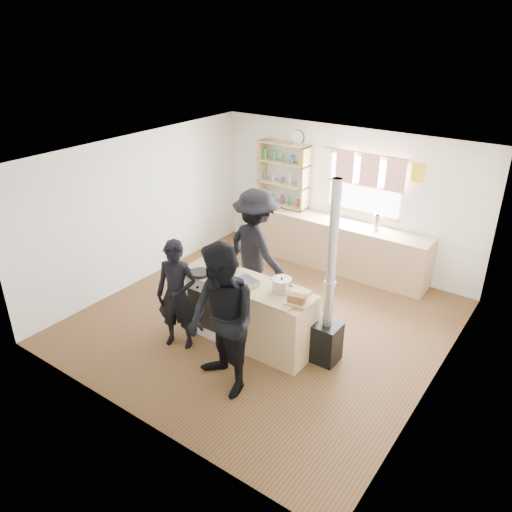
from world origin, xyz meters
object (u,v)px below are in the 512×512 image
object	(u,v)px
stockpot_counter	(282,285)
person_far	(256,249)
thermos	(377,223)
cooking_island	(250,313)
bread_board	(297,300)
flue_heater	(327,319)
skillet_greens	(200,273)
person_near_right	(222,322)
roast_tray	(246,282)
stockpot_stove	(230,266)
person_near_left	(177,295)

from	to	relation	value
stockpot_counter	person_far	size ratio (longest dim) A/B	0.14
thermos	cooking_island	xyz separation A→B (m)	(-0.60, -2.77, -0.58)
bread_board	flue_heater	xyz separation A→B (m)	(0.28, 0.33, -0.34)
cooking_island	flue_heater	distance (m)	1.09
skillet_greens	stockpot_counter	world-z (taller)	stockpot_counter
bread_board	person_near_right	world-z (taller)	person_near_right
roast_tray	thermos	bearing A→B (deg)	77.51
cooking_island	skillet_greens	bearing A→B (deg)	-164.54
roast_tray	flue_heater	world-z (taller)	flue_heater
thermos	bread_board	size ratio (longest dim) A/B	0.91
skillet_greens	bread_board	distance (m)	1.49
stockpot_stove	flue_heater	xyz separation A→B (m)	(1.47, 0.13, -0.37)
stockpot_counter	person_near_right	xyz separation A→B (m)	(-0.14, -1.05, -0.06)
thermos	person_near_right	size ratio (longest dim) A/B	0.15
skillet_greens	flue_heater	distance (m)	1.84
stockpot_counter	bread_board	bearing A→B (deg)	-26.42
bread_board	flue_heater	bearing A→B (deg)	49.75
cooking_island	flue_heater	bearing A→B (deg)	13.23
roast_tray	person_near_left	distance (m)	0.95
flue_heater	skillet_greens	bearing A→B (deg)	-165.87
thermos	flue_heater	distance (m)	2.59
thermos	cooking_island	distance (m)	2.89
skillet_greens	person_far	xyz separation A→B (m)	(0.14, 1.12, -0.02)
thermos	roast_tray	distance (m)	2.89
person_near_left	flue_heater	bearing A→B (deg)	3.20
flue_heater	person_near_left	world-z (taller)	flue_heater
stockpot_counter	person_far	xyz separation A→B (m)	(-1.01, 0.84, -0.08)
bread_board	person_far	bearing A→B (deg)	142.97
cooking_island	skillet_greens	world-z (taller)	skillet_greens
stockpot_stove	stockpot_counter	world-z (taller)	stockpot_counter
skillet_greens	stockpot_stove	world-z (taller)	stockpot_stove
roast_tray	person_near_left	size ratio (longest dim) A/B	0.23
cooking_island	person_near_left	xyz separation A→B (m)	(-0.77, -0.60, 0.31)
thermos	flue_heater	size ratio (longest dim) A/B	0.11
person_near_right	stockpot_stove	bearing A→B (deg)	144.86
skillet_greens	roast_tray	distance (m)	0.70
cooking_island	person_far	world-z (taller)	person_far
skillet_greens	person_far	bearing A→B (deg)	82.65
bread_board	flue_heater	world-z (taller)	flue_heater
cooking_island	skillet_greens	distance (m)	0.89
flue_heater	roast_tray	bearing A→B (deg)	-164.37
skillet_greens	bread_board	bearing A→B (deg)	4.51
roast_tray	bread_board	world-z (taller)	bread_board
flue_heater	person_far	world-z (taller)	flue_heater
roast_tray	cooking_island	bearing A→B (deg)	65.80
stockpot_stove	person_near_left	size ratio (longest dim) A/B	0.16
flue_heater	person_near_right	xyz separation A→B (m)	(-0.74, -1.21, 0.31)
thermos	person_near_right	distance (m)	3.75
stockpot_stove	person_near_right	world-z (taller)	person_near_right
cooking_island	stockpot_stove	world-z (taller)	stockpot_stove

